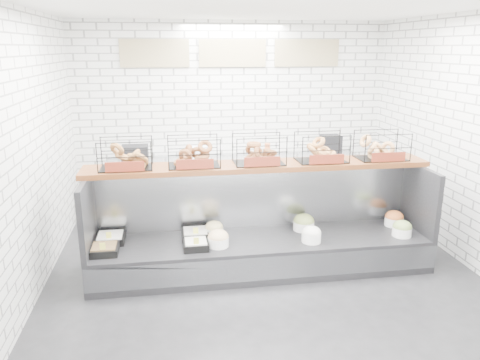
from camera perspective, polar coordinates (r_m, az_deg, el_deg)
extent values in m
plane|color=black|center=(5.52, 3.22, -12.07)|extent=(5.50, 5.50, 0.00)
cube|color=silver|center=(7.67, -0.91, 7.72)|extent=(5.00, 0.02, 3.00)
cube|color=silver|center=(5.10, -25.16, 2.05)|extent=(0.02, 5.50, 3.00)
cube|color=white|center=(4.90, 3.80, 20.69)|extent=(5.00, 5.50, 0.02)
cube|color=tan|center=(7.49, -10.36, 14.96)|extent=(1.05, 0.03, 0.42)
cube|color=tan|center=(7.56, -0.91, 15.22)|extent=(1.05, 0.03, 0.42)
cube|color=tan|center=(7.82, 8.15, 15.09)|extent=(1.05, 0.03, 0.42)
cube|color=black|center=(5.70, 2.62, -8.90)|extent=(4.00, 0.90, 0.40)
cube|color=#93969B|center=(5.31, 3.56, -10.64)|extent=(4.00, 0.03, 0.28)
cube|color=#93969B|center=(5.86, 1.90, -1.90)|extent=(4.00, 0.08, 0.80)
cube|color=black|center=(5.45, -18.10, -4.08)|extent=(0.06, 0.90, 0.80)
cube|color=black|center=(6.16, 20.96, -2.06)|extent=(0.06, 0.90, 0.80)
cube|color=black|center=(5.40, -16.20, -8.20)|extent=(0.30, 0.30, 0.08)
cube|color=brown|center=(5.39, -16.23, -7.86)|extent=(0.26, 0.26, 0.04)
cube|color=#E4E24F|center=(5.27, -16.41, -7.77)|extent=(0.06, 0.01, 0.08)
cube|color=black|center=(5.69, -15.52, -6.92)|extent=(0.33, 0.33, 0.08)
cube|color=white|center=(5.67, -15.54, -6.59)|extent=(0.28, 0.28, 0.04)
cube|color=#E4E24F|center=(5.55, -15.71, -6.51)|extent=(0.06, 0.01, 0.08)
cube|color=black|center=(5.34, -5.40, -7.90)|extent=(0.28, 0.28, 0.08)
cube|color=silver|center=(5.33, -5.41, -7.56)|extent=(0.24, 0.24, 0.04)
cube|color=#E4E24F|center=(5.21, -5.36, -7.43)|extent=(0.06, 0.01, 0.08)
cube|color=black|center=(5.63, -5.47, -6.61)|extent=(0.32, 0.32, 0.08)
cube|color=silver|center=(5.62, -5.48, -6.28)|extent=(0.27, 0.27, 0.04)
cube|color=#E4E24F|center=(5.49, -5.42, -6.18)|extent=(0.06, 0.01, 0.08)
cylinder|color=white|center=(5.38, -2.66, -7.50)|extent=(0.24, 0.24, 0.11)
ellipsoid|color=#D6B384|center=(5.35, -2.67, -6.91)|extent=(0.24, 0.24, 0.17)
cylinder|color=white|center=(5.65, -3.14, -6.32)|extent=(0.22, 0.22, 0.11)
ellipsoid|color=#D6C684|center=(5.63, -3.15, -5.75)|extent=(0.21, 0.21, 0.15)
cylinder|color=white|center=(5.54, 8.68, -6.92)|extent=(0.23, 0.23, 0.11)
ellipsoid|color=silver|center=(5.52, 8.71, -6.35)|extent=(0.22, 0.22, 0.16)
cylinder|color=white|center=(5.89, 7.77, -5.51)|extent=(0.26, 0.26, 0.11)
ellipsoid|color=olive|center=(5.86, 7.79, -4.96)|extent=(0.26, 0.26, 0.18)
cylinder|color=white|center=(5.97, 19.12, -5.95)|extent=(0.23, 0.23, 0.11)
ellipsoid|color=olive|center=(5.95, 19.17, -5.41)|extent=(0.23, 0.23, 0.16)
cylinder|color=white|center=(6.28, 18.24, -4.81)|extent=(0.23, 0.23, 0.11)
ellipsoid|color=#CF662B|center=(6.26, 18.29, -4.29)|extent=(0.23, 0.23, 0.16)
cube|color=#48220F|center=(5.56, 2.30, 1.74)|extent=(4.10, 0.50, 0.06)
cube|color=black|center=(5.43, -13.78, 3.12)|extent=(0.60, 0.38, 0.34)
cube|color=maroon|center=(5.26, -13.87, 1.58)|extent=(0.42, 0.02, 0.11)
cube|color=black|center=(5.42, -5.67, 3.47)|extent=(0.60, 0.38, 0.34)
cube|color=maroon|center=(5.24, -5.51, 1.94)|extent=(0.42, 0.02, 0.11)
cube|color=black|center=(5.51, 2.33, 3.75)|extent=(0.60, 0.38, 0.34)
cube|color=maroon|center=(5.34, 2.73, 2.25)|extent=(0.42, 0.02, 0.11)
cube|color=black|center=(5.71, 9.92, 3.95)|extent=(0.60, 0.38, 0.34)
cube|color=maroon|center=(5.54, 10.53, 2.50)|extent=(0.42, 0.02, 0.11)
cube|color=black|center=(6.00, 16.89, 4.07)|extent=(0.60, 0.38, 0.34)
cube|color=maroon|center=(5.84, 17.66, 2.69)|extent=(0.42, 0.02, 0.11)
cube|color=#93969B|center=(7.58, -0.54, -0.50)|extent=(4.00, 0.60, 0.90)
cube|color=black|center=(7.36, -12.68, 3.19)|extent=(0.40, 0.30, 0.24)
cube|color=silver|center=(7.39, -5.10, 3.33)|extent=(0.35, 0.28, 0.18)
cylinder|color=#D06334|center=(7.47, 3.35, 3.67)|extent=(0.09, 0.09, 0.22)
cube|color=black|center=(7.85, 10.97, 4.29)|extent=(0.30, 0.30, 0.30)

